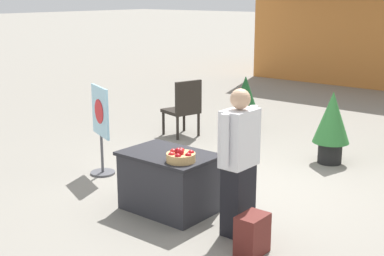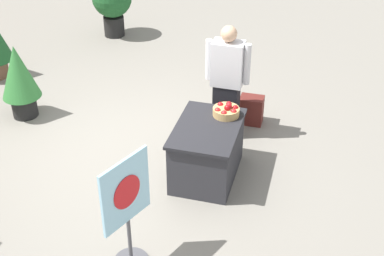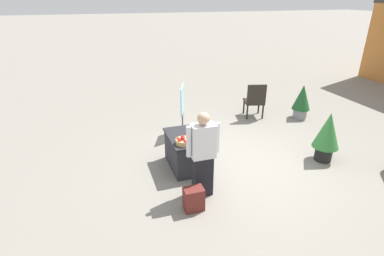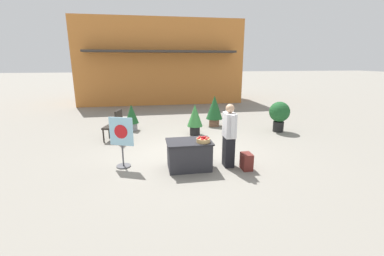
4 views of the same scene
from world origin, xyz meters
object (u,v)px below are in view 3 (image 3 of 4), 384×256
at_px(display_table, 187,151).
at_px(poster_board, 182,108).
at_px(apple_basket, 184,141).
at_px(person_visitor, 203,155).
at_px(potted_plant_near_right, 302,100).
at_px(patio_chair, 255,99).
at_px(backpack, 194,199).
at_px(potted_plant_far_right, 327,134).

xyz_separation_m(display_table, poster_board, (-1.65, 0.39, 0.36)).
relative_size(apple_basket, person_visitor, 0.20).
height_order(poster_board, potted_plant_near_right, poster_board).
distance_m(apple_basket, potted_plant_near_right, 4.65).
bearing_deg(patio_chair, display_table, 141.93).
height_order(display_table, apple_basket, apple_basket).
relative_size(display_table, patio_chair, 1.06).
xyz_separation_m(person_visitor, poster_board, (-2.67, 0.41, -0.10)).
height_order(display_table, backpack, display_table).
relative_size(apple_basket, poster_board, 0.26).
distance_m(display_table, poster_board, 1.74).
bearing_deg(apple_basket, person_visitor, 11.54).
relative_size(backpack, patio_chair, 0.40).
bearing_deg(backpack, poster_board, 166.95).
bearing_deg(person_visitor, potted_plant_near_right, -56.29).
bearing_deg(person_visitor, potted_plant_far_right, -82.99).
height_order(poster_board, potted_plant_far_right, poster_board).
distance_m(poster_board, potted_plant_far_right, 3.50).
relative_size(person_visitor, potted_plant_near_right, 1.58).
distance_m(patio_chair, potted_plant_far_right, 2.79).
xyz_separation_m(backpack, poster_board, (-3.06, 0.71, 0.51)).
xyz_separation_m(patio_chair, potted_plant_far_right, (2.78, 0.21, 0.07)).
bearing_deg(apple_basket, poster_board, 164.39).
bearing_deg(display_table, apple_basket, -26.23).
distance_m(person_visitor, backpack, 0.78).
bearing_deg(display_table, person_visitor, -1.00).
height_order(patio_chair, potted_plant_far_right, potted_plant_far_right).
height_order(apple_basket, potted_plant_far_right, potted_plant_far_right).
xyz_separation_m(potted_plant_near_right, potted_plant_far_right, (2.31, -1.08, 0.08)).
relative_size(backpack, potted_plant_near_right, 0.41).
height_order(apple_basket, person_visitor, person_visitor).
xyz_separation_m(display_table, potted_plant_near_right, (-1.60, 4.07, 0.20)).
distance_m(person_visitor, poster_board, 2.71).
distance_m(poster_board, potted_plant_near_right, 3.68).
bearing_deg(person_visitor, backpack, 143.02).
relative_size(display_table, backpack, 2.66).
distance_m(apple_basket, patio_chair, 3.79).
bearing_deg(apple_basket, potted_plant_far_right, 83.09).
bearing_deg(potted_plant_near_right, person_visitor, -57.29).
relative_size(backpack, potted_plant_far_right, 0.37).
height_order(display_table, person_visitor, person_visitor).
height_order(person_visitor, poster_board, person_visitor).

